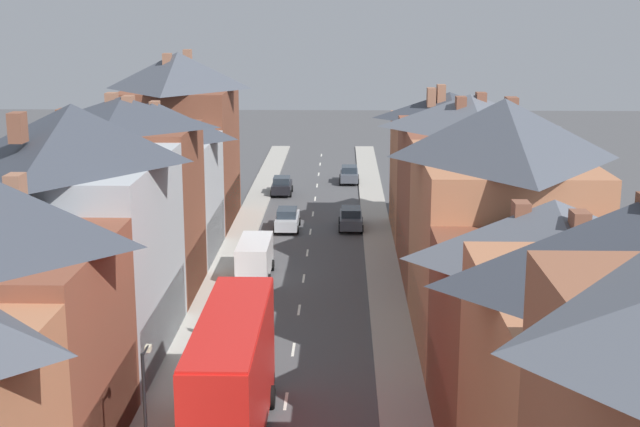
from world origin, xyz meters
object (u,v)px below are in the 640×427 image
car_near_blue (235,322)px  car_parked_left_a (282,186)px  car_mid_black (349,174)px  street_lamp (146,414)px  double_decker_bus_lead (232,378)px  car_parked_right_a (351,218)px  delivery_van (255,257)px  pedestrian_mid_left (181,387)px  car_near_silver (287,219)px  pedestrian_mid_right (208,320)px

car_near_blue → car_parked_left_a: size_ratio=1.00×
car_mid_black → street_lamp: 58.03m
double_decker_bus_lead → street_lamp: 4.75m
car_parked_right_a → delivery_van: bearing=-115.8°
car_parked_left_a → delivery_van: (0.00, -25.58, 0.50)m
pedestrian_mid_left → double_decker_bus_lead: bearing=-50.0°
car_near_silver → car_mid_black: bearing=75.4°
car_parked_left_a → car_parked_right_a: bearing=-64.0°
car_near_blue → pedestrian_mid_left: bearing=-98.6°
car_parked_right_a → street_lamp: 39.82m
pedestrian_mid_left → car_parked_left_a: bearing=88.3°
car_parked_right_a → double_decker_bus_lead: bearing=-98.0°
car_near_silver → pedestrian_mid_right: pedestrian_mid_right is taller
car_parked_right_a → car_mid_black: size_ratio=1.09×
pedestrian_mid_right → car_near_silver: bearing=83.4°
car_parked_left_a → double_decker_bus_lead: bearing=-88.5°
car_near_silver → street_lamp: 38.79m
double_decker_bus_lead → pedestrian_mid_right: 11.78m
double_decker_bus_lead → car_near_silver: size_ratio=2.44×
car_parked_left_a → pedestrian_mid_right: 36.43m
car_near_blue → car_near_silver: bearing=86.8°
car_parked_left_a → car_parked_right_a: size_ratio=0.87×
car_near_silver → pedestrian_mid_left: (-2.59, -31.51, 0.18)m
car_near_silver → street_lamp: bearing=-93.6°
car_mid_black → car_parked_right_a: bearing=-90.0°
double_decker_bus_lead → car_parked_right_a: size_ratio=2.47×
car_parked_left_a → pedestrian_mid_left: size_ratio=2.37×
car_mid_black → street_lamp: street_lamp is taller
car_near_blue → pedestrian_mid_left: pedestrian_mid_left is taller
car_mid_black → pedestrian_mid_left: (-7.49, -50.38, 0.19)m
car_near_silver → car_mid_black: 19.50m
car_parked_right_a → street_lamp: (-7.35, -39.06, 2.39)m
car_near_blue → pedestrian_mid_right: (-1.38, -0.32, 0.21)m
double_decker_bus_lead → car_parked_left_a: (-1.29, 47.73, -1.97)m
car_mid_black → delivery_van: 31.91m
delivery_van → car_parked_left_a: bearing=90.0°
car_parked_right_a → delivery_van: size_ratio=0.84×
car_near_blue → car_mid_black: (6.20, 41.80, 0.02)m
double_decker_bus_lead → street_lamp: size_ratio=1.96×
pedestrian_mid_left → street_lamp: 7.46m
double_decker_bus_lead → pedestrian_mid_left: 4.39m
car_parked_left_a → delivery_van: 25.58m
car_near_silver → car_parked_left_a: size_ratio=1.16×
car_parked_right_a → street_lamp: street_lamp is taller
car_near_blue → double_decker_bus_lead: bearing=-83.7°
delivery_van → pedestrian_mid_right: delivery_van is taller
car_near_silver → street_lamp: size_ratio=0.80×
car_mid_black → pedestrian_mid_left: 50.94m
double_decker_bus_lead → car_near_silver: 34.64m
delivery_van → pedestrian_mid_left: delivery_van is taller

